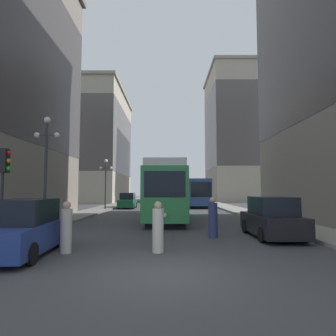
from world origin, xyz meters
TOP-DOWN VIEW (x-y plane):
  - ground_plane at (0.00, 0.00)m, footprint 200.00×200.00m
  - sidewalk_left at (-7.29, 40.00)m, footprint 2.52×120.00m
  - sidewalk_right at (7.29, 40.00)m, footprint 2.52×120.00m
  - streetcar at (-0.02, 15.38)m, footprint 2.82×15.02m
  - transit_bus at (3.73, 31.03)m, footprint 2.64×11.77m
  - parked_car_left_near at (-4.73, 2.11)m, footprint 2.06×4.37m
  - parked_car_left_mid at (-4.73, 27.28)m, footprint 1.91×4.57m
  - parked_car_right_far at (4.73, 5.68)m, footprint 1.92×4.37m
  - pedestrian_crossing_near at (-0.29, 2.53)m, footprint 0.39×0.39m
  - pedestrian_crossing_far at (2.08, 5.71)m, footprint 0.40×0.40m
  - pedestrian_on_sidewalk at (-3.41, 2.44)m, footprint 0.39×0.39m
  - traffic_light_near_left at (-6.41, 3.83)m, footprint 0.47×0.36m
  - lamp_post_left_near at (-6.63, 8.32)m, footprint 1.41×0.36m
  - lamp_post_left_far at (-6.63, 23.78)m, footprint 1.41×0.36m
  - building_left_corner at (-16.40, 48.54)m, footprint 16.29×22.31m
  - building_right_corner at (15.13, 51.00)m, footprint 13.75×16.45m

SIDE VIEW (x-z plane):
  - ground_plane at x=0.00m, z-range 0.00..0.00m
  - sidewalk_left at x=-7.29m, z-range 0.00..0.15m
  - sidewalk_right at x=7.29m, z-range 0.00..0.15m
  - pedestrian_on_sidewalk at x=-3.41m, z-range -0.06..1.67m
  - pedestrian_crossing_near at x=-0.29m, z-range -0.06..1.67m
  - pedestrian_crossing_far at x=2.08m, z-range -0.06..1.74m
  - parked_car_left_near at x=-4.73m, z-range -0.07..1.75m
  - parked_car_right_far at x=4.73m, z-range -0.07..1.75m
  - parked_car_left_mid at x=-4.73m, z-range -0.07..1.75m
  - transit_bus at x=3.73m, z-range 0.22..3.67m
  - streetcar at x=-0.02m, z-range 0.16..4.05m
  - traffic_light_near_left at x=-6.41m, z-range 1.12..4.72m
  - lamp_post_left_far at x=-6.63m, z-range 1.00..6.30m
  - lamp_post_left_near at x=-6.63m, z-range 1.05..7.07m
  - building_left_corner at x=-16.40m, z-range 0.30..21.34m
  - building_right_corner at x=15.13m, z-range 0.40..26.52m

